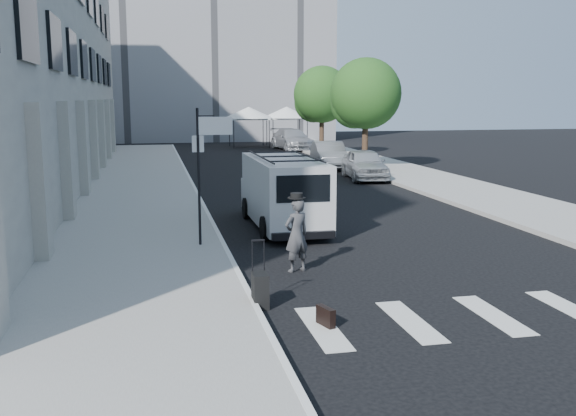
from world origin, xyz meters
name	(u,v)px	position (x,y,z in m)	size (l,w,h in m)	color
ground	(331,277)	(0.00, 0.00, 0.00)	(120.00, 120.00, 0.00)	black
sidewalk_left	(141,185)	(-4.25, 16.00, 0.07)	(4.50, 48.00, 0.15)	gray
sidewalk_right	(389,168)	(9.00, 20.00, 0.07)	(4.00, 56.00, 0.15)	gray
building_far	(208,6)	(2.00, 50.00, 12.50)	(22.00, 12.00, 25.00)	slate
sign_pole	(207,148)	(-2.36, 3.20, 2.65)	(1.03, 0.07, 3.50)	black
tree_near	(363,96)	(7.50, 20.15, 3.97)	(3.80, 3.83, 6.03)	black
tree_far	(320,97)	(7.50, 29.15, 3.97)	(3.80, 3.83, 6.03)	black
tent_left	(249,113)	(4.00, 38.00, 2.71)	(4.00, 4.00, 3.20)	black
tent_right	(287,113)	(7.20, 38.50, 2.71)	(4.00, 4.00, 3.20)	black
businessman	(297,235)	(-0.62, 0.65, 0.84)	(0.61, 0.40, 1.68)	#38383A
briefcase	(326,317)	(-0.92, -2.91, 0.17)	(0.12, 0.44, 0.34)	black
suitcase	(260,290)	(-1.86, -1.67, 0.33)	(0.29, 0.46, 1.26)	black
cargo_van	(283,191)	(0.11, 5.75, 1.10)	(1.99, 5.55, 2.10)	beige
parked_car_a	(365,164)	(6.33, 16.28, 0.74)	(1.75, 4.34, 1.48)	#9FA3A7
parked_car_b	(329,155)	(5.96, 21.34, 0.74)	(1.58, 4.52, 1.49)	slate
parked_car_c	(292,139)	(6.80, 34.60, 0.79)	(2.20, 5.42, 1.57)	#9A9CA1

